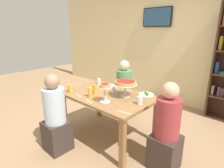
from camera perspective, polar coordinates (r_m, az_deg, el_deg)
ground_plane at (r=3.18m, az=-1.27°, el=-15.93°), size 12.00×12.00×0.00m
rear_partition at (r=4.53m, az=18.74°, el=11.91°), size 8.00×0.12×2.80m
dining_table at (r=2.88m, az=-1.35°, el=-5.12°), size 1.41×0.93×0.74m
television at (r=4.64m, az=13.95°, el=19.73°), size 0.73×0.05×0.43m
diner_far_left at (r=3.68m, az=3.73°, el=-2.73°), size 0.34×0.34×1.15m
diner_head_east at (r=2.41m, az=16.67°, el=-14.64°), size 0.34×0.34×1.15m
diner_near_left at (r=2.76m, az=-17.25°, el=-10.51°), size 0.34×0.34×1.15m
deep_dish_pizza_stand at (r=2.71m, az=4.23°, el=0.12°), size 0.35×0.35×0.24m
personal_pizza_stand at (r=2.50m, az=-2.22°, el=-1.67°), size 0.18×0.18×0.27m
salad_plate_near_diner at (r=3.22m, az=-0.88°, el=-0.54°), size 0.26×0.26×0.07m
salad_plate_far_diner at (r=2.87m, az=10.71°, el=-3.21°), size 0.23×0.23×0.06m
beer_glass_amber_tall at (r=3.00m, az=-12.97°, el=-1.37°), size 0.07×0.07×0.13m
beer_glass_amber_short at (r=2.89m, az=-5.32°, el=-1.59°), size 0.07×0.07×0.14m
beer_glass_amber_spare at (r=2.74m, az=-6.88°, el=-2.62°), size 0.07×0.07×0.15m
water_glass_clear_near at (r=2.90m, az=0.48°, el=-1.85°), size 0.06×0.06×0.11m
water_glass_clear_far at (r=3.36m, az=-4.14°, el=0.78°), size 0.06×0.06×0.11m
water_glass_clear_spare at (r=2.49m, az=8.71°, el=-5.12°), size 0.07×0.07×0.12m
cutlery_fork_near at (r=2.85m, az=-10.51°, el=-3.56°), size 0.18×0.07×0.00m
cutlery_knife_near at (r=2.26m, az=3.83°, el=-8.94°), size 0.18×0.05×0.00m
cutlery_fork_far at (r=2.60m, az=-7.25°, el=-5.40°), size 0.18×0.07×0.00m
cutlery_knife_far at (r=3.06m, az=4.97°, el=-1.89°), size 0.18×0.06×0.00m
cutlery_spare_fork at (r=3.52m, az=-4.31°, el=0.62°), size 0.18×0.07×0.00m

